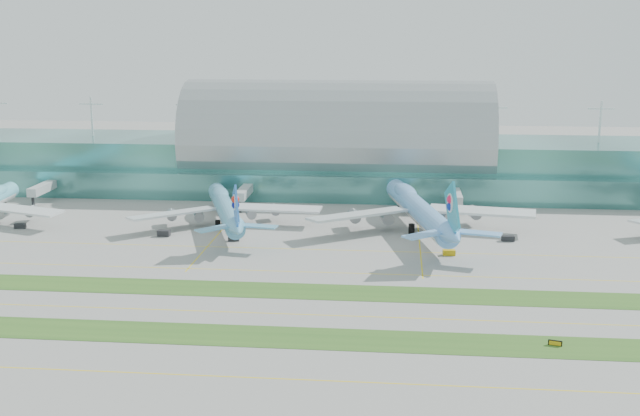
# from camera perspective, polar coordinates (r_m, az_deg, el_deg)

# --- Properties ---
(ground) EXTENTS (700.00, 700.00, 0.00)m
(ground) POSITION_cam_1_polar(r_m,az_deg,el_deg) (195.33, -1.56, -6.13)
(ground) COLOR gray
(ground) RESTS_ON ground
(terminal) EXTENTS (340.00, 69.10, 36.00)m
(terminal) POSITION_cam_1_polar(r_m,az_deg,el_deg) (316.84, 1.29, 3.85)
(terminal) COLOR #3D7A75
(terminal) RESTS_ON ground
(grass_strip_near) EXTENTS (420.00, 12.00, 0.08)m
(grass_strip_near) POSITION_cam_1_polar(r_m,az_deg,el_deg) (169.30, -2.74, -9.16)
(grass_strip_near) COLOR #2D591E
(grass_strip_near) RESTS_ON ground
(grass_strip_far) EXTENTS (420.00, 12.00, 0.08)m
(grass_strip_far) POSITION_cam_1_polar(r_m,az_deg,el_deg) (197.20, -1.49, -5.93)
(grass_strip_far) COLOR #2D591E
(grass_strip_far) RESTS_ON ground
(taxiline_a) EXTENTS (420.00, 0.35, 0.01)m
(taxiline_a) POSITION_cam_1_polar(r_m,az_deg,el_deg) (151.17, -3.84, -11.98)
(taxiline_a) COLOR yellow
(taxiline_a) RESTS_ON ground
(taxiline_b) EXTENTS (420.00, 0.35, 0.01)m
(taxiline_b) POSITION_cam_1_polar(r_m,az_deg,el_deg) (182.25, -2.10, -7.54)
(taxiline_b) COLOR yellow
(taxiline_b) RESTS_ON ground
(taxiline_c) EXTENTS (420.00, 0.35, 0.01)m
(taxiline_c) POSITION_cam_1_polar(r_m,az_deg,el_deg) (212.32, -0.96, -4.56)
(taxiline_c) COLOR yellow
(taxiline_c) RESTS_ON ground
(taxiline_d) EXTENTS (420.00, 0.35, 0.01)m
(taxiline_d) POSITION_cam_1_polar(r_m,az_deg,el_deg) (233.30, -0.35, -2.96)
(taxiline_d) COLOR yellow
(taxiline_d) RESTS_ON ground
(airliner_b) EXTENTS (59.91, 69.57, 19.68)m
(airliner_b) POSITION_cam_1_polar(r_m,az_deg,el_deg) (261.75, -6.77, 0.05)
(airliner_b) COLOR #5CA5CB
(airliner_b) RESTS_ON ground
(airliner_c) EXTENTS (71.80, 82.69, 22.97)m
(airliner_c) POSITION_cam_1_polar(r_m,az_deg,el_deg) (255.46, 7.03, -0.04)
(airliner_c) COLOR #6CABEF
(airliner_c) RESTS_ON ground
(gse_b) EXTENTS (3.78, 2.35, 1.58)m
(gse_b) POSITION_cam_1_polar(r_m,az_deg,el_deg) (274.80, -20.55, -1.20)
(gse_b) COLOR black
(gse_b) RESTS_ON ground
(gse_c) EXTENTS (3.84, 2.23, 1.86)m
(gse_c) POSITION_cam_1_polar(r_m,az_deg,el_deg) (252.39, -11.05, -1.77)
(gse_c) COLOR black
(gse_c) RESTS_ON ground
(gse_d) EXTENTS (3.64, 2.29, 1.35)m
(gse_d) POSITION_cam_1_polar(r_m,az_deg,el_deg) (243.73, -6.16, -2.19)
(gse_d) COLOR black
(gse_d) RESTS_ON ground
(gse_e) EXTENTS (3.62, 2.16, 1.54)m
(gse_e) POSITION_cam_1_polar(r_m,az_deg,el_deg) (230.28, 9.16, -3.14)
(gse_e) COLOR #C39B0B
(gse_e) RESTS_ON ground
(gse_f) EXTENTS (3.86, 1.96, 1.63)m
(gse_f) POSITION_cam_1_polar(r_m,az_deg,el_deg) (248.73, 13.22, -2.12)
(gse_f) COLOR black
(gse_f) RESTS_ON ground
(taxiway_sign_east) EXTENTS (2.76, 1.08, 1.18)m
(taxiway_sign_east) POSITION_cam_1_polar(r_m,az_deg,el_deg) (171.49, 16.38, -9.20)
(taxiway_sign_east) COLOR black
(taxiway_sign_east) RESTS_ON ground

